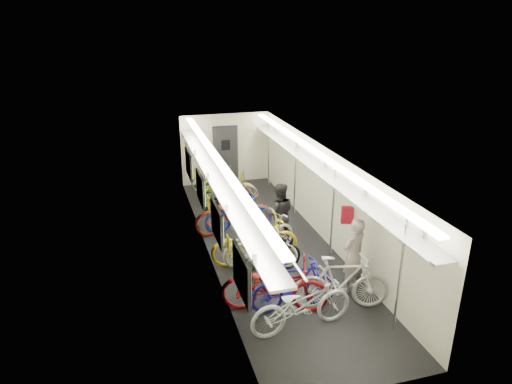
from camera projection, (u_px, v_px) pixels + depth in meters
train_car_shell at (246, 176)px, 11.44m from camera, size 10.00×10.00×10.00m
bicycle_0 at (302, 304)px, 8.21m from camera, size 2.05×0.90×1.04m
bicycle_1 at (294, 285)px, 8.77m from camera, size 1.79×0.52×1.07m
bicycle_2 at (274, 286)px, 8.74m from camera, size 2.21×1.37×1.10m
bicycle_3 at (271, 256)px, 10.00m from camera, size 1.62×0.78×0.94m
bicycle_4 at (255, 241)px, 10.51m from camera, size 2.11×0.78×1.10m
bicycle_5 at (260, 249)px, 10.22m from camera, size 1.76×0.91×1.02m
bicycle_6 at (261, 237)px, 10.78m from camera, size 2.08×1.35×1.03m
bicycle_7 at (239, 213)px, 12.00m from camera, size 1.84×0.61×1.09m
bicycle_8 at (233, 213)px, 12.02m from camera, size 2.15×0.89×1.10m
bicycle_9 at (230, 199)px, 13.13m from camera, size 1.65×0.81×0.95m
bicycle_10 at (226, 186)px, 14.12m from camera, size 2.00×1.39×1.00m
bicycle_11 at (341, 283)px, 8.78m from camera, size 1.99×0.95×1.15m
bicycle_12 at (228, 190)px, 13.87m from camera, size 1.91×1.00×0.96m
bicycle_14 at (216, 180)px, 14.82m from camera, size 1.76×1.05×0.87m
passenger_near at (353, 255)px, 9.31m from camera, size 0.70×0.58×1.63m
passenger_mid at (279, 213)px, 11.37m from camera, size 0.88×0.75×1.59m
backpack at (347, 215)px, 10.07m from camera, size 0.29×0.22×0.38m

